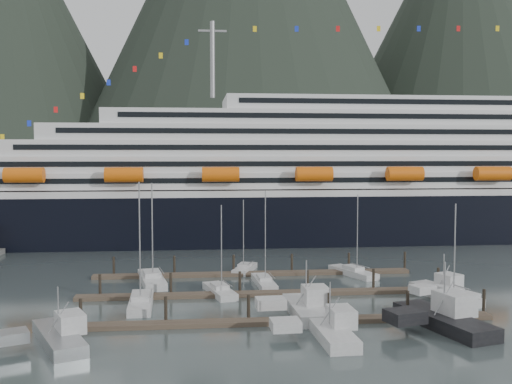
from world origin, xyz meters
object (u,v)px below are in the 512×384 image
trawler_a (57,336)px  cruise_ship (394,183)px  trawler_d (443,319)px  sailboat_h (448,296)px  sailboat_g (353,273)px  trawler_e (443,291)px  sailboat_b (141,303)px  sailboat_e (152,280)px  sailboat_f (245,269)px  sailboat_d (264,282)px  sailboat_c (220,291)px  trawler_b (305,308)px  trawler_c (328,329)px

trawler_a → cruise_ship: bearing=-63.2°
trawler_d → sailboat_h: bearing=-41.9°
cruise_ship → trawler_d: cruise_ship is taller
sailboat_g → trawler_a: sailboat_g is taller
trawler_a → trawler_e: trawler_a is taller
sailboat_b → sailboat_h: sailboat_b is taller
sailboat_e → sailboat_f: sailboat_e is taller
sailboat_d → sailboat_c: bearing=123.7°
sailboat_d → trawler_e: (22.14, -9.09, 0.41)m
trawler_b → sailboat_h: bearing=-76.3°
trawler_d → trawler_e: bearing=-38.9°
trawler_e → sailboat_c: bearing=59.3°
sailboat_h → trawler_b: bearing=88.8°
sailboat_d → sailboat_g: sailboat_d is taller
sailboat_e → trawler_e: size_ratio=1.50×
sailboat_b → trawler_b: sailboat_b is taller
sailboat_c → trawler_c: 21.68m
sailboat_c → trawler_d: sailboat_c is taller
sailboat_g → cruise_ship: bearing=-48.3°
sailboat_d → trawler_e: size_ratio=1.39×
cruise_ship → trawler_a: 90.85m
sailboat_d → trawler_a: bearing=132.4°
trawler_d → sailboat_e: bearing=36.1°
trawler_a → trawler_e: (45.02, 14.71, -0.00)m
trawler_b → trawler_d: 15.00m
trawler_c → trawler_d: trawler_d is taller
sailboat_h → sailboat_b: bearing=72.5°
sailboat_e → trawler_d: 40.97m
sailboat_h → sailboat_g: bearing=9.5°
trawler_b → trawler_e: size_ratio=1.10×
sailboat_d → trawler_d: sailboat_d is taller
sailboat_b → sailboat_c: 11.05m
cruise_ship → sailboat_b: (-50.38, -56.12, -11.60)m
sailboat_c → trawler_d: size_ratio=0.90×
trawler_a → sailboat_b: bearing=-50.3°
sailboat_b → sailboat_f: bearing=-37.5°
cruise_ship → sailboat_e: (-50.02, -42.98, -11.60)m
sailboat_d → trawler_c: bearing=-174.7°
sailboat_c → trawler_a: 25.08m
sailboat_e → trawler_d: size_ratio=1.10×
sailboat_h → trawler_c: (-18.45, -13.42, 0.38)m
sailboat_b → sailboat_e: (0.36, 13.14, 0.00)m
sailboat_c → sailboat_h: (28.65, -5.71, 0.03)m
trawler_c → trawler_e: 23.66m
sailboat_b → trawler_d: (32.63, -12.10, 0.53)m
sailboat_e → trawler_c: 33.31m
sailboat_h → trawler_c: 22.82m
sailboat_c → trawler_b: size_ratio=1.12×
sailboat_b → trawler_c: size_ratio=1.29×
sailboat_c → sailboat_h: size_ratio=0.96×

